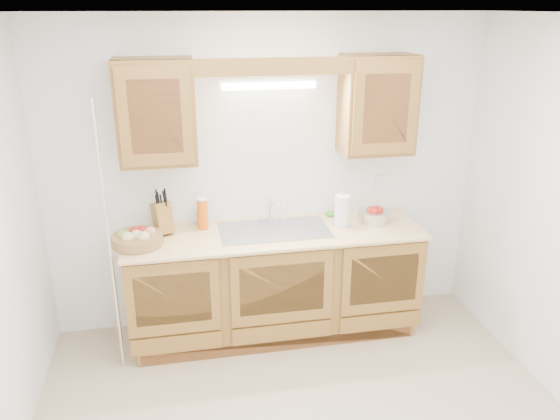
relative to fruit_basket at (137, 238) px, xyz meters
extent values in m
plane|color=white|center=(1.03, -1.13, 1.55)|extent=(3.50, 3.50, 0.00)
cube|color=white|center=(1.03, 0.37, 0.30)|extent=(3.50, 0.02, 2.50)
cube|color=brown|center=(1.03, 0.07, -0.51)|extent=(2.20, 0.60, 0.86)
cube|color=#E4B478|center=(1.03, 0.05, -0.07)|extent=(2.30, 0.63, 0.04)
cube|color=brown|center=(0.20, 0.20, 0.87)|extent=(0.55, 0.33, 0.75)
cube|color=brown|center=(1.86, 0.20, 0.87)|extent=(0.55, 0.33, 0.75)
cube|color=brown|center=(1.03, 0.06, 1.19)|extent=(2.20, 0.05, 0.12)
cylinder|color=white|center=(1.03, 0.27, 1.03)|extent=(0.70, 0.05, 0.05)
cube|color=white|center=(1.03, 0.30, 1.06)|extent=(0.76, 0.06, 0.05)
cube|color=#9E9EA3|center=(1.03, 0.07, -0.05)|extent=(0.84, 0.46, 0.01)
cube|color=#9E9EA3|center=(0.82, 0.07, -0.13)|extent=(0.39, 0.40, 0.16)
cube|color=#9E9EA3|center=(1.24, 0.07, -0.13)|extent=(0.39, 0.40, 0.16)
cylinder|color=silver|center=(1.03, 0.27, -0.03)|extent=(0.06, 0.06, 0.04)
cylinder|color=silver|center=(1.03, 0.27, 0.05)|extent=(0.02, 0.02, 0.16)
cylinder|color=silver|center=(1.03, 0.22, 0.14)|extent=(0.02, 0.12, 0.02)
cylinder|color=white|center=(1.15, 0.27, 0.01)|extent=(0.03, 0.03, 0.12)
cylinder|color=silver|center=(-0.17, -0.20, 0.05)|extent=(0.03, 0.03, 2.00)
cube|color=white|center=(1.98, 0.36, 0.20)|extent=(0.08, 0.01, 0.12)
cylinder|color=#AA7E44|center=(0.00, 0.00, -0.01)|extent=(0.46, 0.46, 0.07)
sphere|color=#D8C67F|center=(-0.06, -0.04, 0.02)|extent=(0.09, 0.09, 0.09)
sphere|color=#D8C67F|center=(0.05, -0.05, 0.02)|extent=(0.09, 0.09, 0.09)
sphere|color=tan|center=(0.09, 0.04, 0.02)|extent=(0.09, 0.09, 0.09)
sphere|color=#A41C12|center=(-0.02, 0.06, 0.02)|extent=(0.08, 0.08, 0.08)
sphere|color=#72A53F|center=(-0.10, 0.03, 0.02)|extent=(0.08, 0.08, 0.08)
sphere|color=#D8C67F|center=(0.00, -0.01, 0.02)|extent=(0.09, 0.09, 0.09)
sphere|color=#A41C12|center=(0.03, 0.09, 0.02)|extent=(0.08, 0.08, 0.08)
cube|color=brown|center=(0.19, 0.20, 0.07)|extent=(0.18, 0.23, 0.27)
cylinder|color=black|center=(0.15, 0.17, 0.21)|extent=(0.03, 0.04, 0.10)
cylinder|color=black|center=(0.19, 0.17, 0.21)|extent=(0.03, 0.04, 0.10)
cylinder|color=black|center=(0.22, 0.17, 0.22)|extent=(0.03, 0.04, 0.10)
cylinder|color=black|center=(0.16, 0.22, 0.22)|extent=(0.03, 0.04, 0.10)
cylinder|color=black|center=(0.21, 0.22, 0.23)|extent=(0.03, 0.04, 0.10)
cylinder|color=black|center=(0.15, 0.25, 0.23)|extent=(0.03, 0.04, 0.10)
cylinder|color=black|center=(0.22, 0.25, 0.23)|extent=(0.03, 0.04, 0.10)
cylinder|color=#E45C0C|center=(0.49, 0.21, 0.07)|extent=(0.10, 0.10, 0.24)
cylinder|color=white|center=(0.49, 0.21, 0.19)|extent=(0.08, 0.08, 0.01)
imported|color=#2982D0|center=(0.49, 0.31, 0.03)|extent=(0.09, 0.09, 0.17)
cube|color=#CC333F|center=(1.57, 0.30, -0.05)|extent=(0.13, 0.09, 0.01)
cube|color=green|center=(1.57, 0.30, -0.04)|extent=(0.13, 0.09, 0.02)
cylinder|color=silver|center=(1.57, 0.07, -0.05)|extent=(0.14, 0.14, 0.01)
cylinder|color=silver|center=(1.57, 0.07, 0.09)|extent=(0.02, 0.02, 0.29)
cylinder|color=white|center=(1.57, 0.07, 0.08)|extent=(0.13, 0.13, 0.24)
sphere|color=silver|center=(1.57, 0.07, 0.24)|extent=(0.02, 0.02, 0.02)
cylinder|color=silver|center=(1.85, 0.10, 0.00)|extent=(0.31, 0.31, 0.10)
sphere|color=#A41C12|center=(1.82, 0.10, 0.05)|extent=(0.07, 0.07, 0.07)
sphere|color=#A41C12|center=(1.88, 0.12, 0.05)|extent=(0.07, 0.07, 0.07)
sphere|color=#A41C12|center=(1.85, 0.07, 0.05)|extent=(0.07, 0.07, 0.07)
sphere|color=#A41C12|center=(1.89, 0.08, 0.05)|extent=(0.07, 0.07, 0.07)
camera|label=1|loc=(0.34, -3.77, 1.58)|focal=35.00mm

